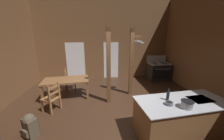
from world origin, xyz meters
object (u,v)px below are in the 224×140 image
object	(u,v)px
dining_table	(66,81)
stockpot_on_counter	(187,104)
bottle_tall_on_counter	(168,96)
kitchen_island	(180,117)
mixing_bowl_on_counter	(169,103)
backpack	(30,125)
ladderback_chair_near_window	(69,79)
ladderback_chair_by_post	(52,98)
stove_range	(158,71)

from	to	relation	value
dining_table	stockpot_on_counter	xyz separation A→B (m)	(3.07, -2.65, 0.32)
dining_table	bottle_tall_on_counter	size ratio (longest dim) A/B	6.25
kitchen_island	mixing_bowl_on_counter	distance (m)	0.65
dining_table	stockpot_on_counter	size ratio (longest dim) A/B	5.55
kitchen_island	backpack	xyz separation A→B (m)	(-3.61, 0.35, -0.13)
backpack	bottle_tall_on_counter	xyz separation A→B (m)	(3.27, -0.26, 0.69)
ladderback_chair_near_window	bottle_tall_on_counter	size ratio (longest dim) A/B	3.32
dining_table	backpack	bearing A→B (deg)	-101.57
stockpot_on_counter	ladderback_chair_by_post	bearing A→B (deg)	152.97
backpack	mixing_bowl_on_counter	distance (m)	3.27
kitchen_island	backpack	bearing A→B (deg)	174.45
dining_table	bottle_tall_on_counter	bearing A→B (deg)	-38.65
stove_range	bottle_tall_on_counter	xyz separation A→B (m)	(-1.79, -3.83, 0.52)
ladderback_chair_near_window	ladderback_chair_by_post	xyz separation A→B (m)	(-0.18, -1.78, 0.00)
ladderback_chair_by_post	dining_table	bearing A→B (deg)	75.40
ladderback_chair_by_post	backpack	world-z (taller)	ladderback_chair_by_post
ladderback_chair_by_post	bottle_tall_on_counter	distance (m)	3.42
backpack	stockpot_on_counter	bearing A→B (deg)	-10.18
ladderback_chair_near_window	backpack	bearing A→B (deg)	-96.97
stockpot_on_counter	bottle_tall_on_counter	distance (m)	0.42
dining_table	kitchen_island	bearing A→B (deg)	-36.58
mixing_bowl_on_counter	ladderback_chair_by_post	bearing A→B (deg)	153.14
kitchen_island	ladderback_chair_by_post	distance (m)	3.72
dining_table	stockpot_on_counter	world-z (taller)	stockpot_on_counter
kitchen_island	dining_table	world-z (taller)	kitchen_island
kitchen_island	dining_table	distance (m)	3.98
kitchen_island	mixing_bowl_on_counter	bearing A→B (deg)	-165.36
stove_range	backpack	bearing A→B (deg)	-144.72
kitchen_island	dining_table	size ratio (longest dim) A/B	1.24
ladderback_chair_near_window	stockpot_on_counter	world-z (taller)	stockpot_on_counter
ladderback_chair_near_window	bottle_tall_on_counter	bearing A→B (deg)	-46.85
stockpot_on_counter	ladderback_chair_near_window	bearing A→B (deg)	132.02
kitchen_island	ladderback_chair_near_window	xyz separation A→B (m)	(-3.26, 3.20, 0.01)
ladderback_chair_by_post	stockpot_on_counter	world-z (taller)	stockpot_on_counter
stove_range	stockpot_on_counter	size ratio (longest dim) A/B	4.09
ladderback_chair_by_post	mixing_bowl_on_counter	size ratio (longest dim) A/B	5.37
kitchen_island	ladderback_chair_near_window	bearing A→B (deg)	135.52
stove_range	mixing_bowl_on_counter	xyz separation A→B (m)	(-1.87, -4.04, 0.44)
stockpot_on_counter	kitchen_island	bearing A→B (deg)	65.05
ladderback_chair_by_post	bottle_tall_on_counter	bearing A→B (deg)	-23.17
ladderback_chair_by_post	stockpot_on_counter	size ratio (longest dim) A/B	2.94
mixing_bowl_on_counter	bottle_tall_on_counter	xyz separation A→B (m)	(0.08, 0.20, 0.08)
mixing_bowl_on_counter	bottle_tall_on_counter	bearing A→B (deg)	67.46
bottle_tall_on_counter	stockpot_on_counter	bearing A→B (deg)	-59.47
ladderback_chair_near_window	dining_table	bearing A→B (deg)	-85.52
kitchen_island	stockpot_on_counter	size ratio (longest dim) A/B	6.90
stove_range	ladderback_chair_near_window	xyz separation A→B (m)	(-4.70, -0.72, -0.03)
backpack	stockpot_on_counter	distance (m)	3.60
kitchen_island	dining_table	bearing A→B (deg)	143.42
ladderback_chair_near_window	stockpot_on_counter	distance (m)	4.71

